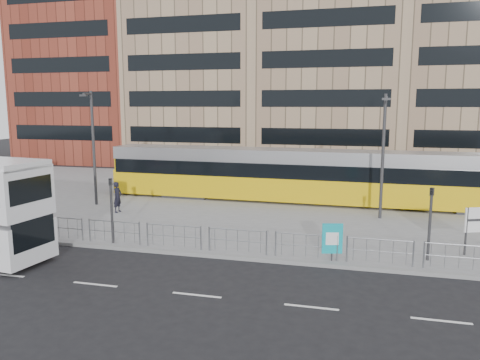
% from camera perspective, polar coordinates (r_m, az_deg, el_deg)
% --- Properties ---
extents(ground, '(120.00, 120.00, 0.00)m').
position_cam_1_polar(ground, '(21.14, -6.78, -9.12)').
color(ground, black).
rests_on(ground, ground).
extents(plaza, '(64.00, 24.00, 0.15)m').
position_cam_1_polar(plaza, '(32.23, 0.90, -2.54)').
color(plaza, slate).
rests_on(plaza, ground).
extents(kerb, '(64.00, 0.25, 0.17)m').
position_cam_1_polar(kerb, '(21.16, -6.74, -8.89)').
color(kerb, gray).
rests_on(kerb, ground).
extents(building_row, '(70.40, 18.40, 31.20)m').
position_cam_1_polar(building_row, '(53.65, 8.38, 15.82)').
color(building_row, maroon).
rests_on(building_row, ground).
extents(pedestrian_barrier, '(32.07, 0.07, 1.10)m').
position_cam_1_polar(pedestrian_barrier, '(20.70, -1.12, -6.61)').
color(pedestrian_barrier, gray).
rests_on(pedestrian_barrier, plaza).
extents(road_markings, '(62.00, 0.12, 0.01)m').
position_cam_1_polar(road_markings, '(17.31, -8.49, -13.37)').
color(road_markings, white).
rests_on(road_markings, ground).
extents(tram, '(29.79, 3.50, 3.50)m').
position_cam_1_polar(tram, '(31.41, 10.24, 0.41)').
color(tram, gold).
rests_on(tram, plaza).
extents(ad_panel, '(0.85, 0.26, 1.60)m').
position_cam_1_polar(ad_panel, '(19.95, 11.19, -7.07)').
color(ad_panel, '#2D2D30').
rests_on(ad_panel, plaza).
extents(pedestrian, '(0.50, 0.71, 1.86)m').
position_cam_1_polar(pedestrian, '(29.27, -14.71, -2.03)').
color(pedestrian, black).
rests_on(pedestrian, plaza).
extents(traffic_light_west, '(0.22, 0.24, 3.10)m').
position_cam_1_polar(traffic_light_west, '(22.63, -15.42, -2.60)').
color(traffic_light_west, '#2D2D30').
rests_on(traffic_light_west, plaza).
extents(traffic_light_east, '(0.23, 0.25, 3.10)m').
position_cam_1_polar(traffic_light_east, '(20.94, 22.20, -3.89)').
color(traffic_light_east, '#2D2D30').
rests_on(traffic_light_east, plaza).
extents(lamp_post_west, '(0.45, 1.04, 7.33)m').
position_cam_1_polar(lamp_post_west, '(31.47, -17.49, 4.31)').
color(lamp_post_west, '#2D2D30').
rests_on(lamp_post_west, plaza).
extents(lamp_post_east, '(0.45, 1.04, 7.06)m').
position_cam_1_polar(lamp_post_east, '(27.52, 17.05, 3.42)').
color(lamp_post_east, '#2D2D30').
rests_on(lamp_post_east, plaza).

